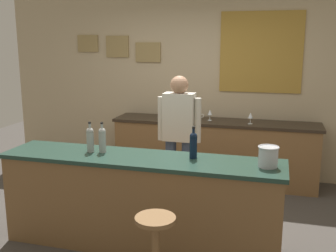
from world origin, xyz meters
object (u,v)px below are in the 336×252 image
at_px(wine_bottle_b, 102,139).
at_px(wine_bottle_c, 193,144).
at_px(ice_bucket, 268,156).
at_px(wine_glass_e, 251,116).
at_px(coffee_mug, 198,116).
at_px(bar_stool, 155,243).
at_px(wine_glass_c, 179,111).
at_px(wine_glass_d, 210,113).
at_px(wine_bottle_a, 90,139).
at_px(wine_glass_a, 165,110).
at_px(bartender, 179,134).
at_px(wine_glass_b, 171,112).

distance_m(wine_bottle_b, wine_bottle_c, 0.91).
distance_m(wine_bottle_b, ice_bucket, 1.60).
relative_size(wine_glass_e, coffee_mug, 1.24).
bearing_deg(wine_glass_e, bar_stool, -100.66).
distance_m(wine_glass_c, wine_glass_d, 0.46).
bearing_deg(wine_glass_e, wine_bottle_a, -126.54).
xyz_separation_m(wine_glass_a, wine_glass_e, (1.26, -0.18, 0.00)).
relative_size(ice_bucket, wine_glass_c, 1.21).
bearing_deg(wine_glass_c, ice_bucket, -57.20).
relative_size(wine_bottle_b, wine_glass_a, 1.97).
bearing_deg(wine_glass_c, wine_bottle_a, -101.00).
height_order(bartender, wine_bottle_c, bartender).
xyz_separation_m(wine_bottle_a, wine_glass_e, (1.43, 1.93, -0.05)).
relative_size(wine_glass_b, wine_glass_e, 1.00).
xyz_separation_m(ice_bucket, coffee_mug, (-1.04, 2.09, -0.07)).
bearing_deg(wine_glass_c, bar_stool, -79.45).
bearing_deg(bartender, wine_glass_e, 52.95).
bearing_deg(wine_bottle_a, wine_bottle_b, 8.48).
bearing_deg(coffee_mug, ice_bucket, -63.56).
height_order(bartender, coffee_mug, bartender).
height_order(wine_glass_b, wine_glass_c, same).
distance_m(bartender, coffee_mug, 1.13).
distance_m(wine_bottle_b, wine_glass_e, 2.32).
bearing_deg(wine_bottle_c, bartender, 112.20).
relative_size(wine_bottle_a, ice_bucket, 1.63).
height_order(bar_stool, ice_bucket, ice_bucket).
height_order(wine_bottle_a, wine_bottle_c, same).
distance_m(wine_glass_b, wine_glass_d, 0.56).
distance_m(wine_bottle_c, wine_glass_b, 2.01).
height_order(bartender, wine_glass_e, bartender).
relative_size(wine_bottle_c, wine_glass_d, 1.97).
height_order(wine_bottle_a, wine_glass_b, wine_bottle_a).
relative_size(wine_bottle_b, wine_glass_e, 1.97).
distance_m(bar_stool, wine_bottle_b, 1.28).
bearing_deg(wine_bottle_b, wine_glass_d, 69.85).
relative_size(wine_glass_d, wine_glass_e, 1.00).
bearing_deg(wine_glass_e, wine_glass_a, 171.95).
xyz_separation_m(wine_bottle_a, wine_glass_c, (0.40, 2.04, -0.05)).
relative_size(bartender, wine_bottle_a, 5.29).
relative_size(ice_bucket, wine_glass_d, 1.21).
bearing_deg(wine_bottle_a, ice_bucket, -0.81).
relative_size(bartender, wine_glass_c, 10.45).
bearing_deg(wine_glass_c, bartender, -75.61).
xyz_separation_m(ice_bucket, wine_glass_d, (-0.87, 2.05, -0.01)).
bearing_deg(bar_stool, wine_bottle_b, 135.02).
distance_m(wine_bottle_b, coffee_mug, 2.13).
relative_size(bartender, ice_bucket, 8.61).
distance_m(bar_stool, wine_bottle_c, 1.04).
xyz_separation_m(bartender, wine_bottle_b, (-0.56, -0.92, 0.12)).
height_order(bar_stool, wine_glass_d, wine_glass_d).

